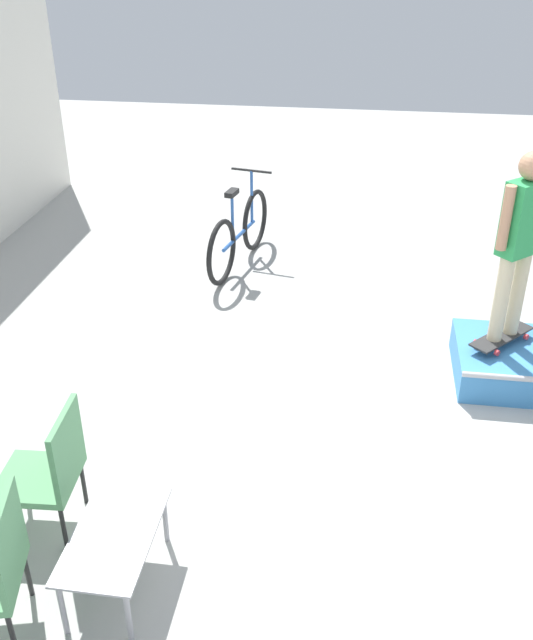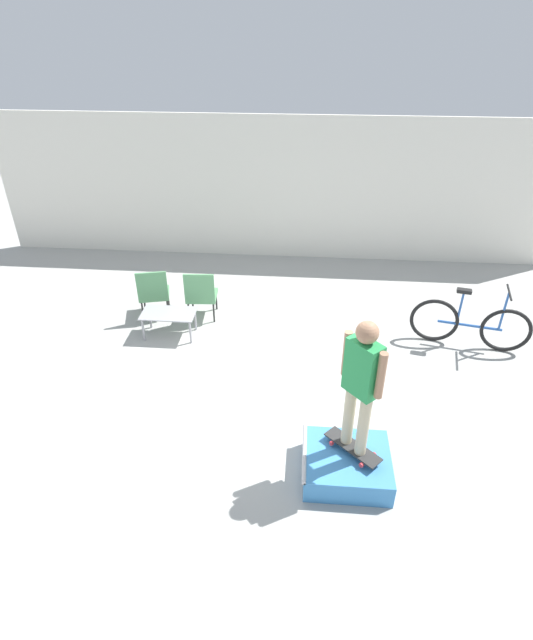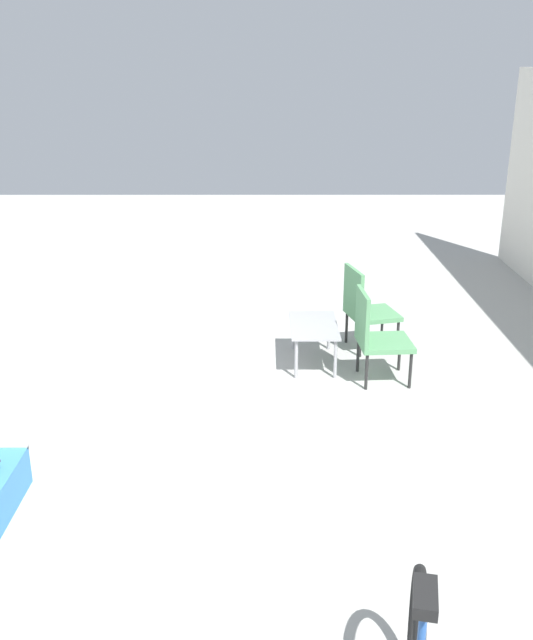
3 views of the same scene
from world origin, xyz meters
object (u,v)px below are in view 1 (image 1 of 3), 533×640
object	(u,v)px
person_skater	(521,233)
bicycle	(239,234)
skate_ramp_box	(505,362)
skateboard_on_ramp	(502,337)
patio_chair_right	(50,468)
coffee_table	(115,540)

from	to	relation	value
person_skater	bicycle	xyz separation A→B (m)	(2.05, 2.82, -1.00)
skate_ramp_box	skateboard_on_ramp	world-z (taller)	skateboard_on_ramp
person_skater	patio_chair_right	xyz separation A→B (m)	(-2.44, 3.30, -0.90)
coffee_table	patio_chair_right	size ratio (longest dim) A/B	0.94
person_skater	coffee_table	distance (m)	4.09
skateboard_on_ramp	patio_chair_right	world-z (taller)	patio_chair_right
patio_chair_right	bicycle	size ratio (longest dim) A/B	0.51
person_skater	skate_ramp_box	bearing A→B (deg)	-86.77
coffee_table	patio_chair_right	world-z (taller)	patio_chair_right
skate_ramp_box	person_skater	xyz separation A→B (m)	(0.06, 0.06, 1.26)
skate_ramp_box	coffee_table	world-z (taller)	coffee_table
skateboard_on_ramp	person_skater	size ratio (longest dim) A/B	0.39
person_skater	bicycle	distance (m)	3.63
skate_ramp_box	patio_chair_right	size ratio (longest dim) A/B	1.09
coffee_table	skateboard_on_ramp	bearing A→B (deg)	-43.33
bicycle	patio_chair_right	bearing A→B (deg)	-174.58
skate_ramp_box	bicycle	xyz separation A→B (m)	(2.11, 2.88, 0.25)
skateboard_on_ramp	coffee_table	world-z (taller)	coffee_table
skate_ramp_box	bicycle	bearing A→B (deg)	53.79
skateboard_on_ramp	bicycle	distance (m)	3.49
skateboard_on_ramp	coffee_table	size ratio (longest dim) A/B	0.75
coffee_table	patio_chair_right	bearing A→B (deg)	53.19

